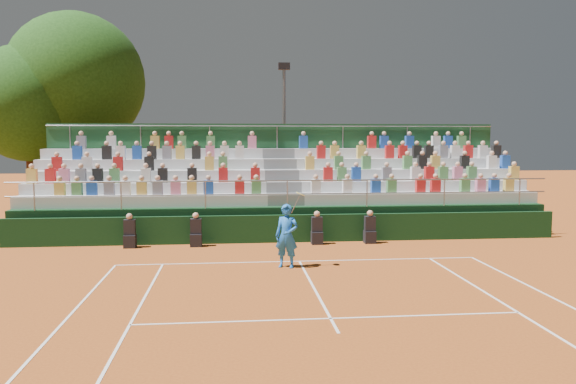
{
  "coord_description": "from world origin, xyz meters",
  "views": [
    {
      "loc": [
        -2.02,
        -16.75,
        3.77
      ],
      "look_at": [
        0.0,
        3.5,
        1.8
      ],
      "focal_mm": 35.0,
      "sensor_mm": 36.0,
      "label": 1
    }
  ],
  "objects": [
    {
      "name": "line_officials",
      "position": [
        -1.25,
        2.75,
        0.48
      ],
      "size": [
        8.83,
        0.4,
        1.19
      ],
      "color": "black",
      "rests_on": "ground"
    },
    {
      "name": "tennis_player",
      "position": [
        -0.46,
        -0.74,
        0.93
      ],
      "size": [
        0.93,
        0.66,
        2.22
      ],
      "color": "blue",
      "rests_on": "ground"
    },
    {
      "name": "floodlight_mast",
      "position": [
        0.7,
        12.55,
        4.48
      ],
      "size": [
        0.6,
        0.25,
        7.63
      ],
      "color": "gray",
      "rests_on": "ground"
    },
    {
      "name": "tree_east",
      "position": [
        -9.98,
        13.42,
        6.65
      ],
      "size": [
        6.98,
        6.98,
        10.16
      ],
      "color": "#321D12",
      "rests_on": "ground"
    },
    {
      "name": "courtside_wall",
      "position": [
        0.0,
        3.2,
        0.5
      ],
      "size": [
        20.0,
        0.15,
        1.0
      ],
      "primitive_type": "cube",
      "color": "black",
      "rests_on": "ground"
    },
    {
      "name": "tree_west",
      "position": [
        -12.02,
        12.46,
        5.46
      ],
      "size": [
        5.78,
        5.78,
        8.37
      ],
      "color": "#321D12",
      "rests_on": "ground"
    },
    {
      "name": "ground",
      "position": [
        0.0,
        0.0,
        0.0
      ],
      "size": [
        90.0,
        90.0,
        0.0
      ],
      "primitive_type": "plane",
      "color": "#A64E1B",
      "rests_on": "ground"
    },
    {
      "name": "grandstand",
      "position": [
        0.01,
        6.43,
        1.09
      ],
      "size": [
        20.0,
        5.2,
        4.4
      ],
      "color": "black",
      "rests_on": "ground"
    }
  ]
}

